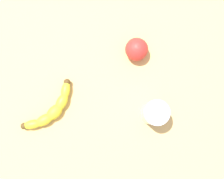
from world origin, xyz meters
The scene contains 4 objects.
wooden_tabletop centered at (0.00, 0.00, 1.50)cm, with size 120.00×120.00×3.00cm, color tan.
banana centered at (-4.24, 15.82, 4.95)cm, with size 13.07×19.10×3.90cm.
smoothie_glass centered at (-14.19, -14.64, 8.15)cm, with size 7.49×7.49×10.57cm.
apple_fruit centered at (6.78, -15.44, 6.70)cm, with size 7.39×7.39×7.39cm, color red.
Camera 1 is at (-12.69, -1.62, 89.13)cm, focal length 42.45 mm.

